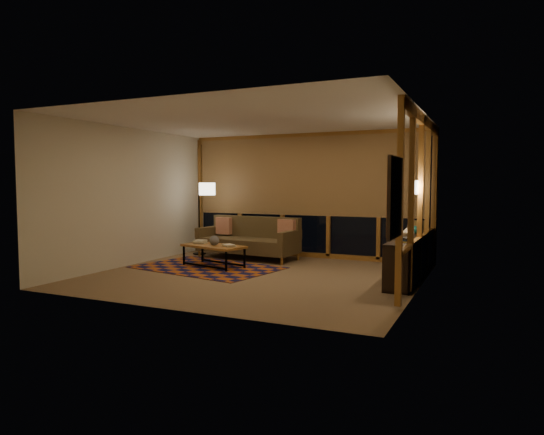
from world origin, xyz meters
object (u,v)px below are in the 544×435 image
at_px(sofa, 248,238).
at_px(coffee_table, 214,256).
at_px(floor_lamp, 199,218).
at_px(bookshelf, 411,257).

height_order(sofa, coffee_table, sofa).
height_order(floor_lamp, bookshelf, floor_lamp).
height_order(sofa, bookshelf, sofa).
relative_size(sofa, bookshelf, 0.75).
bearing_deg(coffee_table, bookshelf, 23.13).
bearing_deg(bookshelf, coffee_table, -171.73).
relative_size(sofa, coffee_table, 1.68).
bearing_deg(sofa, bookshelf, -5.58).
bearing_deg(floor_lamp, bookshelf, 18.48).
relative_size(coffee_table, bookshelf, 0.45).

